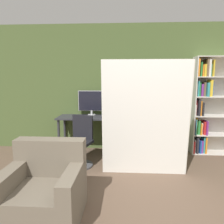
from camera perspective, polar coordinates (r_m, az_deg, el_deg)
wall_back at (r=4.79m, az=7.37°, el=6.13°), size 8.00×0.06×2.70m
desk at (r=4.61m, az=-5.79°, el=-2.57°), size 1.33×0.56×0.77m
monitor at (r=4.72m, az=-5.37°, el=2.71°), size 0.57×0.17×0.53m
office_chair at (r=4.04m, az=-8.51°, el=-8.76°), size 0.54×0.54×0.90m
bookshelf at (r=4.94m, az=23.55°, el=1.48°), size 0.84×0.35×2.00m
mattress_near at (r=3.59m, az=8.73°, el=-1.53°), size 1.38×0.39×1.87m
armchair at (r=2.76m, az=-17.15°, el=-18.84°), size 0.85×0.80×0.85m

